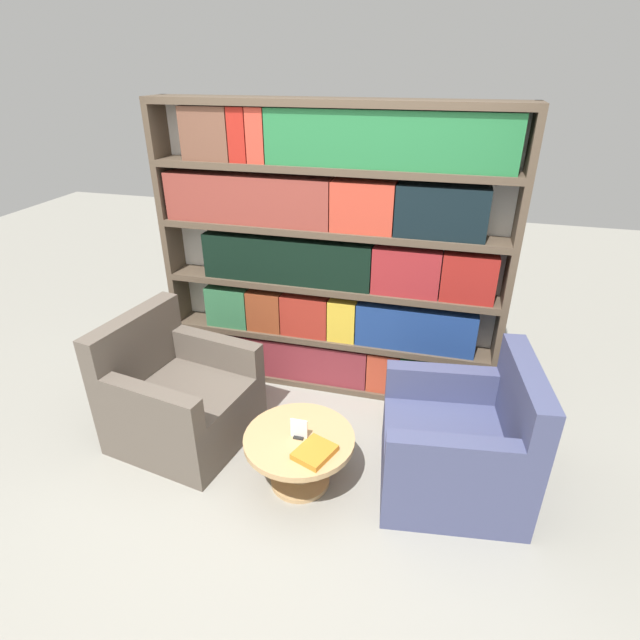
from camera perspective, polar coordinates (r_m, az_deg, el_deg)
The scene contains 7 objects.
ground_plane at distance 3.38m, azimuth -5.20°, elevation -19.97°, with size 14.00×14.00×0.00m, color gray.
bookshelf at distance 3.87m, azimuth 1.31°, elevation 7.09°, with size 2.69×0.30×2.27m.
armchair_left at distance 3.79m, azimuth -15.85°, elevation -8.69°, with size 1.00×0.98×0.92m.
armchair_right at distance 3.38m, azimuth 15.65°, elevation -13.81°, with size 0.97×0.95×0.92m.
coffee_table at distance 3.30m, azimuth -2.36°, elevation -14.60°, with size 0.71×0.71×0.38m.
table_sign at distance 3.20m, azimuth -2.42°, elevation -12.44°, with size 0.11×0.06×0.13m.
stray_book at distance 3.10m, azimuth -0.61°, elevation -14.87°, with size 0.27×0.29×0.04m.
Camera 1 is at (0.86, -2.13, 2.48)m, focal length 28.00 mm.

